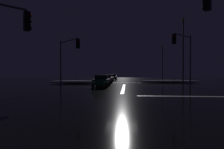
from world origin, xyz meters
name	(u,v)px	position (x,y,z in m)	size (l,w,h in m)	color
ground	(122,96)	(0.00, 0.00, -0.05)	(120.00, 120.00, 0.10)	black
stop_line_north	(124,88)	(0.00, 7.74, 0.00)	(0.35, 13.20, 0.01)	white
centre_line_ns	(125,83)	(0.00, 19.34, 0.00)	(22.00, 0.15, 0.01)	yellow
crosswalk_bar_east	(223,97)	(7.84, 0.00, 0.00)	(13.20, 0.40, 0.01)	white
snow_bank_left_curb	(75,82)	(-8.54, 15.97, 0.28)	(9.33, 1.50, 0.56)	white
snow_bank_right_curb	(170,81)	(8.54, 20.20, 0.26)	(11.36, 1.50, 0.51)	white
sedan_green	(102,81)	(-3.00, 9.59, 0.80)	(2.02, 4.33, 1.57)	#14512D
sedan_red	(106,79)	(-3.17, 15.98, 0.80)	(2.02, 4.33, 1.57)	maroon
sedan_white	(108,78)	(-3.46, 22.63, 0.80)	(2.02, 4.33, 1.57)	silver
sedan_black	(112,77)	(-3.12, 29.33, 0.80)	(2.02, 4.33, 1.57)	black
traffic_signal_nw	(68,54)	(-6.76, 6.76, 4.18)	(3.46, 3.46, 6.01)	#4C4C51
traffic_signal_ne	(184,51)	(7.05, 7.05, 4.43)	(2.91, 2.91, 6.46)	#4C4C51
streetlamp_right_far	(162,60)	(8.84, 29.34, 4.95)	(0.44, 0.44, 8.54)	#424247
streetlamp_right_near	(183,47)	(8.84, 13.34, 5.80)	(0.44, 0.44, 10.19)	#424247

